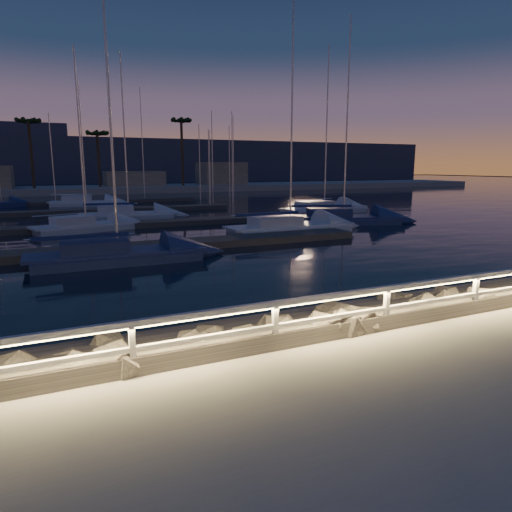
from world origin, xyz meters
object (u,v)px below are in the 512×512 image
object	(u,v)px
sailboat_k	(84,202)
sailboat_l	(322,209)
guard_rail	(350,303)
sailboat_c	(113,254)
sailboat_f	(83,226)
sailboat_g	(126,214)
sailboat_h	(340,218)
sailboat_d	(287,227)

from	to	relation	value
sailboat_k	sailboat_l	world-z (taller)	sailboat_l
sailboat_k	guard_rail	bearing A→B (deg)	-70.56
sailboat_c	sailboat_f	world-z (taller)	sailboat_c
sailboat_g	sailboat_h	size ratio (longest dim) A/B	0.88
sailboat_f	sailboat_h	world-z (taller)	sailboat_h
sailboat_f	sailboat_g	bearing A→B (deg)	42.33
sailboat_d	sailboat_g	xyz separation A→B (m)	(-8.62, 12.91, -0.01)
sailboat_g	sailboat_k	distance (m)	15.32
guard_rail	sailboat_d	world-z (taller)	sailboat_d
sailboat_c	sailboat_h	bearing A→B (deg)	23.82
guard_rail	sailboat_l	distance (m)	33.95
sailboat_d	sailboat_c	bearing A→B (deg)	-157.97
sailboat_c	sailboat_f	xyz separation A→B (m)	(-0.49, 11.58, -0.01)
sailboat_h	sailboat_f	bearing A→B (deg)	-169.13
guard_rail	sailboat_k	world-z (taller)	sailboat_k
sailboat_c	sailboat_d	bearing A→B (deg)	23.54
sailboat_c	sailboat_f	size ratio (longest dim) A/B	1.12
guard_rail	sailboat_c	xyz separation A→B (m)	(-3.57, 13.53, -0.95)
sailboat_c	guard_rail	bearing A→B (deg)	-75.07
sailboat_g	sailboat_d	bearing A→B (deg)	-48.49
sailboat_h	sailboat_k	distance (m)	30.50
sailboat_d	guard_rail	bearing A→B (deg)	-115.62
sailboat_d	sailboat_g	bearing A→B (deg)	122.40
sailboat_l	sailboat_h	bearing A→B (deg)	-119.70
sailboat_g	sailboat_h	xyz separation A→B (m)	(14.89, -10.09, 0.02)
sailboat_l	guard_rail	bearing A→B (deg)	-128.78
sailboat_h	sailboat_l	bearing A→B (deg)	89.18
sailboat_d	sailboat_f	bearing A→B (deg)	151.57
guard_rail	sailboat_g	xyz separation A→B (m)	(-0.18, 31.63, -0.95)
guard_rail	sailboat_d	xyz separation A→B (m)	(8.44, 18.72, -0.94)
sailboat_d	sailboat_k	size ratio (longest dim) A/B	1.12
sailboat_l	sailboat_c	bearing A→B (deg)	-151.41
guard_rail	sailboat_l	bearing A→B (deg)	58.44
guard_rail	sailboat_c	distance (m)	14.02
sailboat_d	sailboat_h	distance (m)	6.87
sailboat_g	sailboat_f	bearing A→B (deg)	-112.97
sailboat_c	sailboat_l	size ratio (longest dim) A/B	0.90
guard_rail	sailboat_h	distance (m)	26.09
sailboat_g	sailboat_l	bearing A→B (deg)	-0.83
sailboat_g	sailboat_h	world-z (taller)	sailboat_h
sailboat_f	sailboat_g	size ratio (longest dim) A/B	0.90
sailboat_d	sailboat_l	xyz separation A→B (m)	(9.32, 10.19, 0.00)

